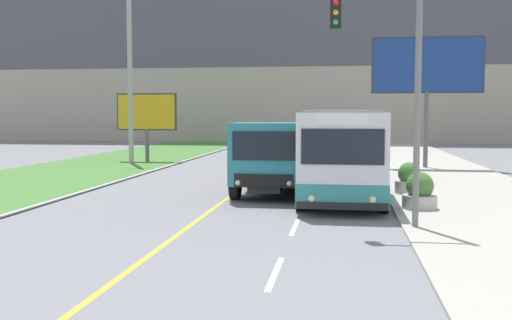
% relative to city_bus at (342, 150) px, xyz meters
% --- Properties ---
extents(apartment_block_background, '(80.00, 8.04, 21.75)m').
position_rel_city_bus_xyz_m(apartment_block_background, '(-3.96, 41.16, 9.32)').
color(apartment_block_background, '#A89E8E').
rests_on(apartment_block_background, ground_plane).
extents(city_bus, '(2.75, 12.52, 3.06)m').
position_rel_city_bus_xyz_m(city_bus, '(0.00, 0.00, 0.00)').
color(city_bus, silver).
rests_on(city_bus, ground_plane).
extents(dump_truck, '(2.52, 6.84, 2.64)m').
position_rel_city_bus_xyz_m(dump_truck, '(-2.53, -1.65, -0.24)').
color(dump_truck, black).
rests_on(dump_truck, ground_plane).
extents(car_distant, '(1.80, 4.30, 1.45)m').
position_rel_city_bus_xyz_m(car_distant, '(0.37, 15.81, -0.87)').
color(car_distant, silver).
rests_on(car_distant, ground_plane).
extents(utility_pole_far, '(1.80, 0.28, 11.09)m').
position_rel_city_bus_xyz_m(utility_pole_far, '(-12.30, 10.77, 4.05)').
color(utility_pole_far, '#9E9E99').
rests_on(utility_pole_far, ground_plane).
extents(traffic_light_mast, '(2.28, 0.32, 6.28)m').
position_rel_city_bus_xyz_m(traffic_light_mast, '(1.23, -7.40, 2.43)').
color(traffic_light_mast, slate).
rests_on(traffic_light_mast, ground_plane).
extents(billboard_large, '(5.78, 0.24, 6.98)m').
position_rel_city_bus_xyz_m(billboard_large, '(4.38, 9.86, 3.73)').
color(billboard_large, '#59595B').
rests_on(billboard_large, ground_plane).
extents(billboard_small, '(3.72, 0.24, 4.16)m').
position_rel_city_bus_xyz_m(billboard_small, '(-11.83, 12.28, 1.36)').
color(billboard_small, '#59595B').
rests_on(billboard_small, ground_plane).
extents(planter_round_near, '(1.04, 1.04, 1.11)m').
position_rel_city_bus_xyz_m(planter_round_near, '(2.33, -4.40, -0.99)').
color(planter_round_near, '#B7B2A8').
rests_on(planter_round_near, sidewalk_right).
extents(planter_round_second, '(1.01, 1.01, 1.12)m').
position_rel_city_bus_xyz_m(planter_round_second, '(2.39, -0.89, -0.99)').
color(planter_round_second, '#B7B2A8').
rests_on(planter_round_second, sidewalk_right).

